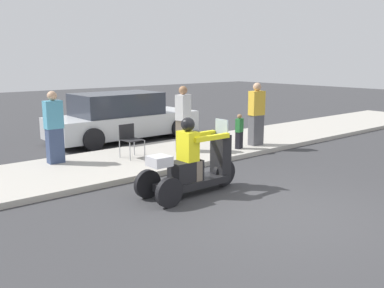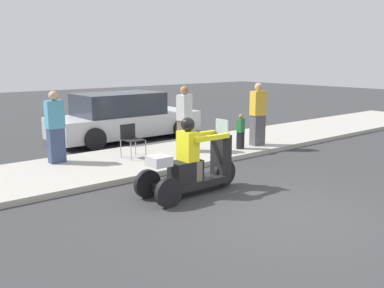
{
  "view_description": "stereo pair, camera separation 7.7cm",
  "coord_description": "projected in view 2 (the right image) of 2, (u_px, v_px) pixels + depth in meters",
  "views": [
    {
      "loc": [
        -5.39,
        -4.21,
        2.54
      ],
      "look_at": [
        -0.39,
        1.8,
        0.97
      ],
      "focal_mm": 40.0,
      "sensor_mm": 36.0,
      "label": 1
    },
    {
      "loc": [
        -5.33,
        -4.26,
        2.54
      ],
      "look_at": [
        -0.39,
        1.8,
        0.97
      ],
      "focal_mm": 40.0,
      "sensor_mm": 36.0,
      "label": 2
    }
  ],
  "objects": [
    {
      "name": "parked_car_lot_far",
      "position": [
        124.0,
        118.0,
        13.47
      ],
      "size": [
        4.72,
        2.0,
        1.49
      ],
      "color": "silver",
      "rests_on": "ground"
    },
    {
      "name": "spectator_by_tree",
      "position": [
        258.0,
        115.0,
        12.0
      ],
      "size": [
        0.44,
        0.29,
        1.76
      ],
      "color": "#515156",
      "rests_on": "sidewalk_strip"
    },
    {
      "name": "motorcycle_trike",
      "position": [
        193.0,
        167.0,
        8.07
      ],
      "size": [
        2.17,
        0.77,
        1.48
      ],
      "color": "black",
      "rests_on": "ground"
    },
    {
      "name": "ground_plane",
      "position": [
        279.0,
        215.0,
        7.04
      ],
      "size": [
        60.0,
        60.0,
        0.0
      ],
      "primitive_type": "plane",
      "color": "#38383A"
    },
    {
      "name": "spectator_end_of_line",
      "position": [
        184.0,
        120.0,
        11.23
      ],
      "size": [
        0.47,
        0.37,
        1.72
      ],
      "color": "#726656",
      "rests_on": "sidewalk_strip"
    },
    {
      "name": "spectator_far_back",
      "position": [
        55.0,
        128.0,
        9.96
      ],
      "size": [
        0.4,
        0.24,
        1.69
      ],
      "color": "#38476B",
      "rests_on": "sidewalk_strip"
    },
    {
      "name": "sidewalk_strip",
      "position": [
        133.0,
        161.0,
        10.52
      ],
      "size": [
        28.0,
        2.8,
        0.12
      ],
      "color": "#B2ADA3",
      "rests_on": "ground"
    },
    {
      "name": "folding_chair_set_back",
      "position": [
        131.0,
        137.0,
        10.59
      ],
      "size": [
        0.49,
        0.49,
        0.82
      ],
      "color": "#A5A8AD",
      "rests_on": "sidewalk_strip"
    },
    {
      "name": "spectator_with_child",
      "position": [
        241.0,
        132.0,
        11.59
      ],
      "size": [
        0.25,
        0.19,
        0.95
      ],
      "color": "black",
      "rests_on": "sidewalk_strip"
    }
  ]
}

